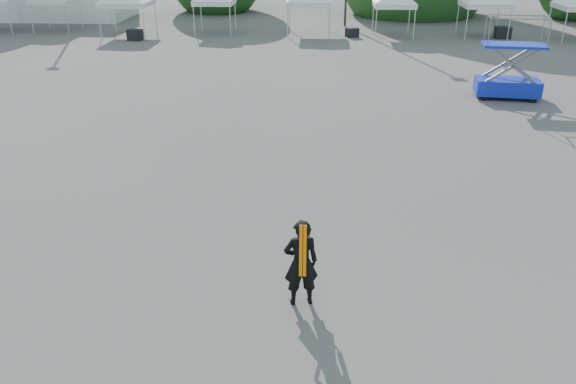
{
  "coord_description": "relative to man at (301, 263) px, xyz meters",
  "views": [
    {
      "loc": [
        1.19,
        -11.63,
        6.66
      ],
      "look_at": [
        0.54,
        -0.26,
        1.3
      ],
      "focal_mm": 35.0,
      "sensor_mm": 36.0,
      "label": 1
    }
  ],
  "objects": [
    {
      "name": "crate_mid",
      "position": [
        2.4,
        29.93,
        -0.61
      ],
      "size": [
        0.96,
        0.87,
        0.62
      ],
      "primitive_type": "cube",
      "rotation": [
        0.0,
        0.0,
        0.38
      ],
      "color": "black",
      "rests_on": "ground"
    },
    {
      "name": "scissor_lift",
      "position": [
        8.34,
        15.19,
        0.8
      ],
      "size": [
        2.76,
        1.6,
        3.4
      ],
      "rotation": [
        0.0,
        0.0,
        -0.11
      ],
      "color": "#0C1EA0",
      "rests_on": "ground"
    },
    {
      "name": "crate_east",
      "position": [
        12.38,
        29.95,
        -0.53
      ],
      "size": [
        0.99,
        0.77,
        0.76
      ],
      "primitive_type": "cube",
      "rotation": [
        0.0,
        0.0,
        -0.0
      ],
      "color": "black",
      "rests_on": "ground"
    },
    {
      "name": "crate_west",
      "position": [
        -11.85,
        27.89,
        -0.57
      ],
      "size": [
        0.99,
        0.82,
        0.69
      ],
      "primitive_type": "cube",
      "rotation": [
        0.0,
        0.0,
        -0.16
      ],
      "color": "black",
      "rests_on": "ground"
    },
    {
      "name": "man",
      "position": [
        0.0,
        0.0,
        0.0
      ],
      "size": [
        0.74,
        0.57,
        1.83
      ],
      "rotation": [
        0.0,
        0.0,
        3.35
      ],
      "color": "black",
      "rests_on": "ground"
    },
    {
      "name": "ground",
      "position": [
        -0.92,
        2.58,
        -0.92
      ],
      "size": [
        120.0,
        120.0,
        0.0
      ],
      "primitive_type": "plane",
      "color": "#474442",
      "rests_on": "ground"
    }
  ]
}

